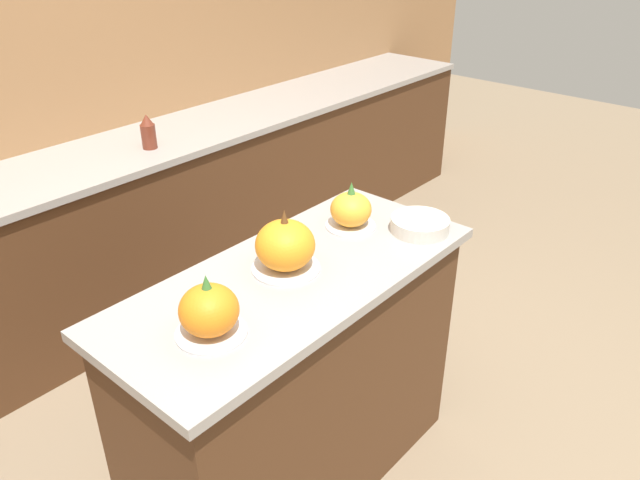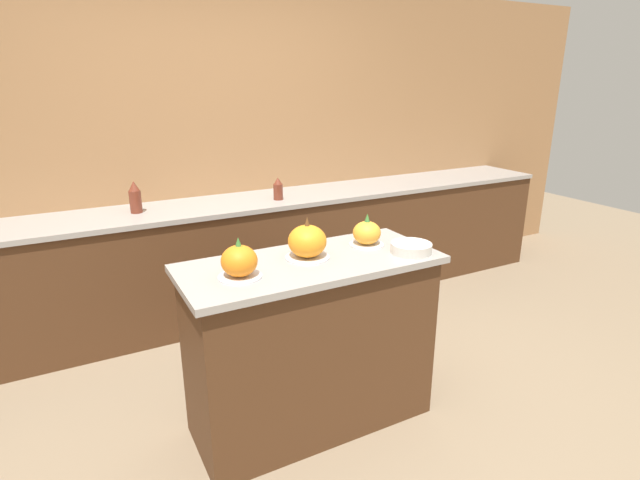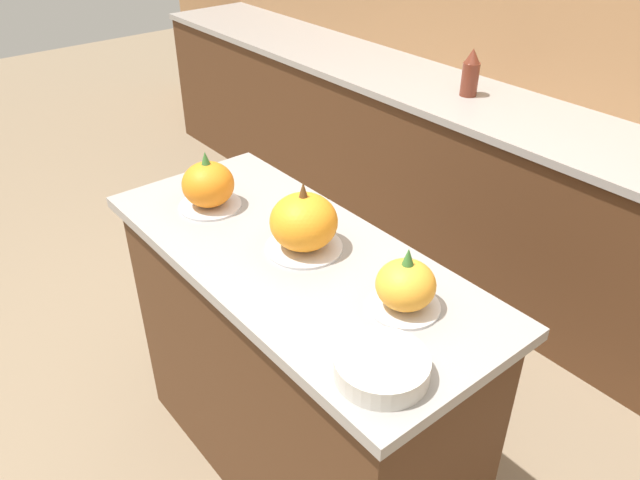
# 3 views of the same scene
# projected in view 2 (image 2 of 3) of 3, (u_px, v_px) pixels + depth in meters

# --- Properties ---
(ground_plane) EXTENTS (12.00, 12.00, 0.00)m
(ground_plane) POSITION_uv_depth(u_px,v_px,m) (312.00, 419.00, 2.75)
(ground_plane) COLOR #847056
(wall_back) EXTENTS (8.00, 0.06, 2.50)m
(wall_back) POSITION_uv_depth(u_px,v_px,m) (205.00, 151.00, 3.87)
(wall_back) COLOR #9E7047
(wall_back) RESTS_ON ground_plane
(kitchen_island) EXTENTS (1.30, 0.56, 0.93)m
(kitchen_island) POSITION_uv_depth(u_px,v_px,m) (311.00, 344.00, 2.60)
(kitchen_island) COLOR #4C2D19
(kitchen_island) RESTS_ON ground_plane
(back_counter) EXTENTS (6.00, 0.60, 0.90)m
(back_counter) POSITION_uv_depth(u_px,v_px,m) (224.00, 260.00, 3.84)
(back_counter) COLOR #4C2D19
(back_counter) RESTS_ON ground_plane
(pumpkin_cake_left) EXTENTS (0.20, 0.20, 0.19)m
(pumpkin_cake_left) POSITION_uv_depth(u_px,v_px,m) (239.00, 262.00, 2.22)
(pumpkin_cake_left) COLOR silver
(pumpkin_cake_left) RESTS_ON kitchen_island
(pumpkin_cake_center) EXTENTS (0.22, 0.22, 0.21)m
(pumpkin_cake_center) POSITION_uv_depth(u_px,v_px,m) (306.00, 242.00, 2.46)
(pumpkin_cake_center) COLOR silver
(pumpkin_cake_center) RESTS_ON kitchen_island
(pumpkin_cake_right) EXTENTS (0.18, 0.18, 0.18)m
(pumpkin_cake_right) POSITION_uv_depth(u_px,v_px,m) (367.00, 234.00, 2.66)
(pumpkin_cake_right) COLOR silver
(pumpkin_cake_right) RESTS_ON kitchen_island
(bottle_tall) EXTENTS (0.08, 0.08, 0.22)m
(bottle_tall) POSITION_uv_depth(u_px,v_px,m) (135.00, 198.00, 3.41)
(bottle_tall) COLOR maroon
(bottle_tall) RESTS_ON back_counter
(bottle_short) EXTENTS (0.07, 0.07, 0.17)m
(bottle_short) POSITION_uv_depth(u_px,v_px,m) (278.00, 189.00, 3.79)
(bottle_short) COLOR maroon
(bottle_short) RESTS_ON back_counter
(mixing_bowl) EXTENTS (0.21, 0.21, 0.05)m
(mixing_bowl) POSITION_uv_depth(u_px,v_px,m) (411.00, 248.00, 2.56)
(mixing_bowl) COLOR beige
(mixing_bowl) RESTS_ON kitchen_island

